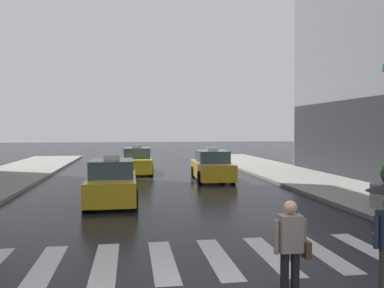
# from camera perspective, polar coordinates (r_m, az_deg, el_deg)

# --- Properties ---
(crosswalk_markings) EXTENTS (11.30, 2.80, 0.01)m
(crosswalk_markings) POSITION_cam_1_polar(r_m,az_deg,el_deg) (8.86, -0.18, -16.23)
(crosswalk_markings) COLOR silver
(crosswalk_markings) RESTS_ON ground
(taxi_lead) EXTENTS (1.94, 4.54, 1.80)m
(taxi_lead) POSITION_cam_1_polar(r_m,az_deg,el_deg) (15.61, -11.43, -5.51)
(taxi_lead) COLOR gold
(taxi_lead) RESTS_ON ground
(taxi_second) EXTENTS (2.03, 4.59, 1.80)m
(taxi_second) POSITION_cam_1_polar(r_m,az_deg,el_deg) (21.75, 2.90, -3.30)
(taxi_second) COLOR gold
(taxi_second) RESTS_ON ground
(taxi_third) EXTENTS (1.99, 4.57, 1.80)m
(taxi_third) POSITION_cam_1_polar(r_m,az_deg,el_deg) (25.28, -7.91, -2.55)
(taxi_third) COLOR yellow
(taxi_third) RESTS_ON ground
(pedestrian_with_handbag) EXTENTS (0.61, 0.24, 1.65)m
(pedestrian_with_handbag) POSITION_cam_1_polar(r_m,az_deg,el_deg) (6.78, 14.06, -13.88)
(pedestrian_with_handbag) COLOR black
(pedestrian_with_handbag) RESTS_ON ground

